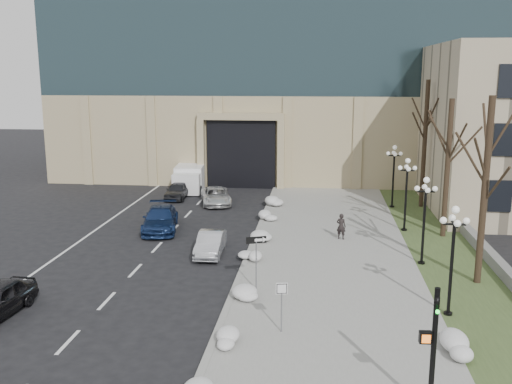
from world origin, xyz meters
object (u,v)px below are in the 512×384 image
(lamppost_c, at_px, (407,185))
(lamppost_d, at_px, (394,168))
(car_d, at_px, (216,196))
(lamppost_a, at_px, (453,246))
(keep_sign, at_px, (282,297))
(pedestrian, at_px, (341,226))
(lamppost_b, at_px, (425,209))
(car_c, at_px, (160,219))
(traffic_signal, at_px, (432,354))
(car_b, at_px, (211,243))
(one_way_sign, at_px, (260,246))
(car_e, at_px, (178,190))
(box_truck, at_px, (191,177))

(lamppost_c, distance_m, lamppost_d, 6.50)
(car_d, height_order, lamppost_d, lamppost_d)
(lamppost_a, bearing_deg, keep_sign, -160.32)
(pedestrian, xyz_separation_m, lamppost_b, (4.09, -4.05, 2.16))
(car_c, relative_size, traffic_signal, 1.28)
(car_b, bearing_deg, one_way_sign, -59.51)
(one_way_sign, distance_m, lamppost_a, 8.39)
(pedestrian, distance_m, traffic_signal, 18.03)
(car_d, xyz_separation_m, pedestrian, (9.29, -8.84, 0.27))
(car_d, bearing_deg, one_way_sign, -88.00)
(car_b, relative_size, lamppost_a, 0.82)
(lamppost_c, bearing_deg, pedestrian, -149.11)
(pedestrian, bearing_deg, lamppost_a, 129.65)
(car_d, bearing_deg, car_b, -95.76)
(car_d, relative_size, car_e, 1.18)
(one_way_sign, relative_size, lamppost_d, 0.56)
(keep_sign, bearing_deg, car_b, 105.86)
(car_c, relative_size, car_d, 1.13)
(car_b, relative_size, keep_sign, 1.83)
(car_d, height_order, car_e, car_e)
(lamppost_c, xyz_separation_m, lamppost_d, (0.00, 6.50, 0.00))
(car_e, bearing_deg, car_b, -69.19)
(car_e, relative_size, traffic_signal, 0.96)
(pedestrian, relative_size, one_way_sign, 0.59)
(car_c, xyz_separation_m, lamppost_b, (15.61, -5.16, 2.32))
(box_truck, bearing_deg, lamppost_d, -23.49)
(traffic_signal, distance_m, lamppost_d, 26.94)
(car_d, relative_size, traffic_signal, 1.14)
(car_d, relative_size, pedestrian, 2.91)
(car_e, distance_m, pedestrian, 16.48)
(car_d, relative_size, lamppost_b, 0.97)
(pedestrian, distance_m, lamppost_a, 11.52)
(car_c, height_order, lamppost_c, lamppost_c)
(car_d, bearing_deg, keep_sign, -88.00)
(car_e, bearing_deg, car_c, -82.89)
(car_b, relative_size, car_c, 0.75)
(one_way_sign, xyz_separation_m, traffic_signal, (6.00, -9.24, -0.19))
(pedestrian, distance_m, keep_sign, 13.29)
(car_b, bearing_deg, lamppost_d, 45.19)
(car_e, xyz_separation_m, keep_sign, (10.01, -23.46, 0.90))
(box_truck, height_order, one_way_sign, one_way_sign)
(car_b, height_order, car_c, car_c)
(keep_sign, xyz_separation_m, lamppost_b, (6.81, 8.94, 1.51))
(car_b, relative_size, car_d, 0.85)
(car_d, distance_m, box_truck, 6.48)
(one_way_sign, height_order, traffic_signal, traffic_signal)
(box_truck, relative_size, traffic_signal, 1.70)
(car_b, height_order, car_d, car_b)
(one_way_sign, bearing_deg, lamppost_a, -32.85)
(car_b, xyz_separation_m, car_e, (-5.39, 13.95, 0.02))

